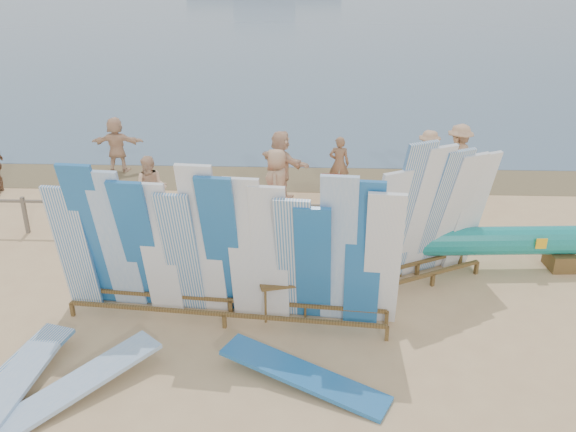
{
  "coord_description": "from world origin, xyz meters",
  "views": [
    {
      "loc": [
        2.64,
        -9.75,
        6.03
      ],
      "look_at": [
        2.18,
        1.48,
        1.19
      ],
      "focal_mm": 38.0,
      "sensor_mm": 36.0,
      "label": 1
    }
  ],
  "objects_px": {
    "flat_board_d": "(303,384)",
    "beachgoer_2": "(151,188)",
    "beachgoer_5": "(281,164)",
    "beach_chair_right": "(207,215)",
    "beachgoer_6": "(276,185)",
    "main_surfboard_rack": "(225,253)",
    "beachgoer_7": "(339,164)",
    "flat_board_e": "(7,391)",
    "stroller": "(330,205)",
    "beachgoer_11": "(117,144)",
    "side_surfboard_rack": "(430,218)",
    "outrigger_canoe": "(476,243)",
    "beach_chair_left": "(253,217)",
    "vendor_table": "(283,294)",
    "flat_board_b": "(78,395)",
    "beachgoer_extra_0": "(458,159)",
    "beachgoer_9": "(428,160)"
  },
  "relations": [
    {
      "from": "beach_chair_left",
      "to": "stroller",
      "type": "bearing_deg",
      "value": 26.88
    },
    {
      "from": "flat_board_e",
      "to": "beachgoer_extra_0",
      "type": "bearing_deg",
      "value": 61.82
    },
    {
      "from": "main_surfboard_rack",
      "to": "beachgoer_extra_0",
      "type": "xyz_separation_m",
      "value": [
        5.41,
        6.68,
        -0.41
      ]
    },
    {
      "from": "vendor_table",
      "to": "beachgoer_9",
      "type": "bearing_deg",
      "value": 45.34
    },
    {
      "from": "beach_chair_right",
      "to": "beachgoer_6",
      "type": "bearing_deg",
      "value": -5.7
    },
    {
      "from": "outrigger_canoe",
      "to": "beachgoer_7",
      "type": "relative_size",
      "value": 4.35
    },
    {
      "from": "outrigger_canoe",
      "to": "beach_chair_right",
      "type": "xyz_separation_m",
      "value": [
        -5.9,
        2.03,
        -0.35
      ]
    },
    {
      "from": "side_surfboard_rack",
      "to": "beachgoer_5",
      "type": "distance_m",
      "value": 5.55
    },
    {
      "from": "beach_chair_left",
      "to": "beachgoer_6",
      "type": "bearing_deg",
      "value": 60.36
    },
    {
      "from": "beachgoer_6",
      "to": "beachgoer_2",
      "type": "distance_m",
      "value": 3.04
    },
    {
      "from": "side_surfboard_rack",
      "to": "beachgoer_9",
      "type": "height_order",
      "value": "side_surfboard_rack"
    },
    {
      "from": "main_surfboard_rack",
      "to": "beachgoer_7",
      "type": "relative_size",
      "value": 3.96
    },
    {
      "from": "beachgoer_2",
      "to": "beachgoer_11",
      "type": "distance_m",
      "value": 4.03
    },
    {
      "from": "beach_chair_left",
      "to": "beachgoer_11",
      "type": "relative_size",
      "value": 0.54
    },
    {
      "from": "flat_board_b",
      "to": "stroller",
      "type": "relative_size",
      "value": 2.41
    },
    {
      "from": "stroller",
      "to": "beachgoer_7",
      "type": "distance_m",
      "value": 2.24
    },
    {
      "from": "stroller",
      "to": "main_surfboard_rack",
      "type": "bearing_deg",
      "value": -110.64
    },
    {
      "from": "beach_chair_left",
      "to": "beachgoer_11",
      "type": "height_order",
      "value": "beachgoer_11"
    },
    {
      "from": "vendor_table",
      "to": "beachgoer_5",
      "type": "bearing_deg",
      "value": 77.55
    },
    {
      "from": "main_surfboard_rack",
      "to": "beach_chair_right",
      "type": "height_order",
      "value": "main_surfboard_rack"
    },
    {
      "from": "beach_chair_right",
      "to": "beachgoer_11",
      "type": "distance_m",
      "value": 5.09
    },
    {
      "from": "side_surfboard_rack",
      "to": "flat_board_e",
      "type": "height_order",
      "value": "side_surfboard_rack"
    },
    {
      "from": "flat_board_d",
      "to": "beachgoer_6",
      "type": "bearing_deg",
      "value": 32.74
    },
    {
      "from": "beach_chair_left",
      "to": "stroller",
      "type": "relative_size",
      "value": 0.81
    },
    {
      "from": "flat_board_e",
      "to": "main_surfboard_rack",
      "type": "bearing_deg",
      "value": 49.74
    },
    {
      "from": "flat_board_e",
      "to": "stroller",
      "type": "distance_m",
      "value": 8.22
    },
    {
      "from": "flat_board_d",
      "to": "beachgoer_2",
      "type": "bearing_deg",
      "value": 57.48
    },
    {
      "from": "flat_board_d",
      "to": "beachgoer_5",
      "type": "height_order",
      "value": "beachgoer_5"
    },
    {
      "from": "outrigger_canoe",
      "to": "beachgoer_2",
      "type": "relative_size",
      "value": 4.13
    },
    {
      "from": "main_surfboard_rack",
      "to": "flat_board_e",
      "type": "relative_size",
      "value": 2.24
    },
    {
      "from": "main_surfboard_rack",
      "to": "beachgoer_5",
      "type": "relative_size",
      "value": 3.34
    },
    {
      "from": "beach_chair_left",
      "to": "beachgoer_11",
      "type": "bearing_deg",
      "value": 151.82
    },
    {
      "from": "main_surfboard_rack",
      "to": "beachgoer_6",
      "type": "xyz_separation_m",
      "value": [
        0.61,
        4.6,
        -0.46
      ]
    },
    {
      "from": "main_surfboard_rack",
      "to": "flat_board_b",
      "type": "bearing_deg",
      "value": -127.46
    },
    {
      "from": "flat_board_b",
      "to": "beachgoer_5",
      "type": "relative_size",
      "value": 1.49
    },
    {
      "from": "outrigger_canoe",
      "to": "stroller",
      "type": "xyz_separation_m",
      "value": [
        -2.93,
        2.33,
        -0.15
      ]
    },
    {
      "from": "side_surfboard_rack",
      "to": "beachgoer_6",
      "type": "height_order",
      "value": "side_surfboard_rack"
    },
    {
      "from": "side_surfboard_rack",
      "to": "outrigger_canoe",
      "type": "xyz_separation_m",
      "value": [
        1.11,
        0.54,
        -0.77
      ]
    },
    {
      "from": "beachgoer_extra_0",
      "to": "flat_board_e",
      "type": "bearing_deg",
      "value": -13.27
    },
    {
      "from": "flat_board_b",
      "to": "beach_chair_right",
      "type": "bearing_deg",
      "value": 123.82
    },
    {
      "from": "flat_board_d",
      "to": "beachgoer_11",
      "type": "bearing_deg",
      "value": 56.33
    },
    {
      "from": "side_surfboard_rack",
      "to": "beach_chair_left",
      "type": "height_order",
      "value": "side_surfboard_rack"
    },
    {
      "from": "beachgoer_5",
      "to": "beachgoer_2",
      "type": "distance_m",
      "value": 3.51
    },
    {
      "from": "beach_chair_right",
      "to": "beachgoer_5",
      "type": "xyz_separation_m",
      "value": [
        1.68,
        2.0,
        0.66
      ]
    },
    {
      "from": "flat_board_e",
      "to": "beachgoer_11",
      "type": "height_order",
      "value": "beachgoer_11"
    },
    {
      "from": "beach_chair_right",
      "to": "beachgoer_7",
      "type": "bearing_deg",
      "value": 17.33
    },
    {
      "from": "outrigger_canoe",
      "to": "flat_board_e",
      "type": "height_order",
      "value": "outrigger_canoe"
    },
    {
      "from": "outrigger_canoe",
      "to": "beachgoer_7",
      "type": "bearing_deg",
      "value": 116.32
    },
    {
      "from": "main_surfboard_rack",
      "to": "beachgoer_5",
      "type": "bearing_deg",
      "value": 89.61
    },
    {
      "from": "vendor_table",
      "to": "beachgoer_5",
      "type": "distance_m",
      "value": 5.92
    }
  ]
}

